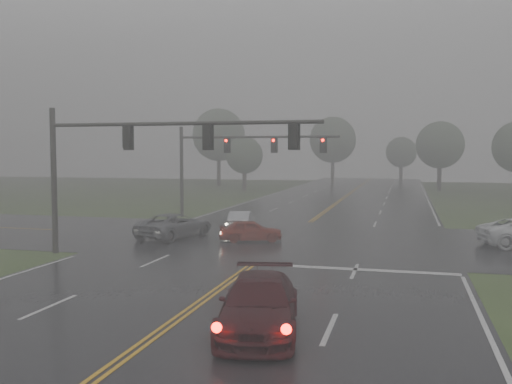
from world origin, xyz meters
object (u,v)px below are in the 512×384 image
(sedan_red, at_px, (251,242))
(signal_gantry_far, at_px, (228,154))
(car_grey, at_px, (175,238))
(sedan_maroon, at_px, (259,332))
(sedan_silver, at_px, (241,231))
(signal_gantry_near, at_px, (131,151))

(sedan_red, xyz_separation_m, signal_gantry_far, (-4.61, 10.52, 4.85))
(sedan_red, distance_m, signal_gantry_far, 12.47)
(car_grey, relative_size, signal_gantry_far, 0.42)
(sedan_red, relative_size, car_grey, 0.69)
(sedan_maroon, distance_m, car_grey, 18.00)
(sedan_red, relative_size, signal_gantry_far, 0.29)
(sedan_maroon, bearing_deg, sedan_silver, 97.54)
(sedan_silver, distance_m, signal_gantry_far, 8.53)
(car_grey, bearing_deg, sedan_maroon, 135.43)
(sedan_maroon, xyz_separation_m, car_grey, (-9.06, 15.55, 0.00))
(sedan_silver, bearing_deg, car_grey, 44.54)
(sedan_silver, bearing_deg, sedan_red, 103.39)
(sedan_silver, xyz_separation_m, signal_gantry_far, (-2.85, 6.41, 4.85))
(car_grey, bearing_deg, signal_gantry_far, -74.77)
(sedan_red, bearing_deg, sedan_maroon, 177.89)
(sedan_red, bearing_deg, sedan_silver, 4.97)
(sedan_silver, height_order, signal_gantry_near, signal_gantry_near)
(sedan_red, bearing_deg, car_grey, 69.92)
(sedan_maroon, height_order, signal_gantry_far, signal_gantry_far)
(car_grey, xyz_separation_m, signal_gantry_far, (-0.01, 10.38, 4.85))
(sedan_maroon, xyz_separation_m, sedan_red, (-4.46, 15.40, 0.00))
(sedan_maroon, bearing_deg, signal_gantry_near, 122.36)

